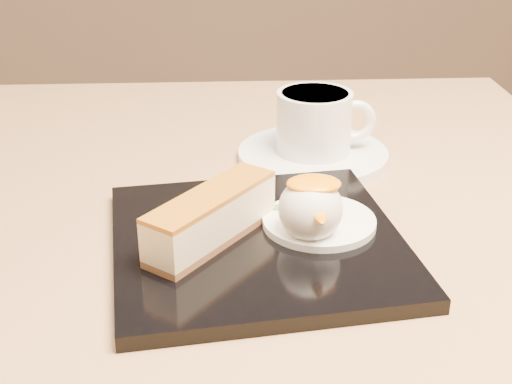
{
  "coord_description": "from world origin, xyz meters",
  "views": [
    {
      "loc": [
        0.03,
        -0.53,
        1.0
      ],
      "look_at": [
        0.06,
        -0.03,
        0.76
      ],
      "focal_mm": 50.0,
      "sensor_mm": 36.0,
      "label": 1
    }
  ],
  "objects": [
    {
      "name": "table",
      "position": [
        0.0,
        0.0,
        0.56
      ],
      "size": [
        0.8,
        0.8,
        0.72
      ],
      "color": "black",
      "rests_on": "ground"
    },
    {
      "name": "cream_smear",
      "position": [
        0.11,
        -0.03,
        0.73
      ],
      "size": [
        0.09,
        0.09,
        0.01
      ],
      "primitive_type": "cylinder",
      "color": "white",
      "rests_on": "dessert_plate"
    },
    {
      "name": "saucer",
      "position": [
        0.12,
        0.13,
        0.72
      ],
      "size": [
        0.15,
        0.15,
        0.01
      ],
      "primitive_type": "cylinder",
      "color": "white",
      "rests_on": "table"
    },
    {
      "name": "mint_sprig",
      "position": [
        0.08,
        -0.01,
        0.74
      ],
      "size": [
        0.03,
        0.02,
        0.0
      ],
      "color": "green",
      "rests_on": "cream_smear"
    },
    {
      "name": "mango_sauce",
      "position": [
        0.1,
        -0.05,
        0.78
      ],
      "size": [
        0.04,
        0.03,
        0.01
      ],
      "primitive_type": "ellipsoid",
      "color": "orange",
      "rests_on": "ice_cream_scoop"
    },
    {
      "name": "cheesecake",
      "position": [
        0.02,
        -0.05,
        0.75
      ],
      "size": [
        0.1,
        0.12,
        0.04
      ],
      "rotation": [
        0.0,
        0.0,
        0.9
      ],
      "color": "brown",
      "rests_on": "dessert_plate"
    },
    {
      "name": "dessert_plate",
      "position": [
        0.06,
        -0.05,
        0.73
      ],
      "size": [
        0.25,
        0.25,
        0.01
      ],
      "primitive_type": "cube",
      "rotation": [
        0.0,
        0.0,
        0.14
      ],
      "color": "black",
      "rests_on": "table"
    },
    {
      "name": "ice_cream_scoop",
      "position": [
        0.1,
        -0.05,
        0.76
      ],
      "size": [
        0.05,
        0.05,
        0.05
      ],
      "primitive_type": "sphere",
      "color": "white",
      "rests_on": "cream_smear"
    },
    {
      "name": "coffee_cup",
      "position": [
        0.12,
        0.13,
        0.76
      ],
      "size": [
        0.1,
        0.07,
        0.06
      ],
      "rotation": [
        0.0,
        0.0,
        0.03
      ],
      "color": "white",
      "rests_on": "saucer"
    }
  ]
}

